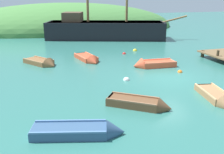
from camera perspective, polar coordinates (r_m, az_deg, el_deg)
ground_plane at (r=16.59m, az=12.82°, el=-0.11°), size 120.00×120.00×0.00m
shore_hill at (r=42.31m, az=-10.15°, el=10.85°), size 36.11×18.87×8.11m
sailing_ship at (r=31.19m, az=-1.74°, el=10.17°), size 16.56×8.10×12.08m
rowboat_near_dock at (r=19.89m, az=-15.46°, el=3.00°), size 2.68×3.10×1.09m
rowboat_center at (r=9.73m, az=-6.56°, el=-12.38°), size 3.62×1.84×0.93m
rowboat_portside at (r=18.89m, az=8.94°, el=2.74°), size 3.25×1.36×1.11m
rowboat_far at (r=20.47m, az=-5.35°, el=3.97°), size 1.74×3.39×1.04m
rowboat_outer_left at (r=13.69m, az=23.01°, el=-4.59°), size 1.54×3.12×0.99m
rowboat_outer_right at (r=11.97m, az=6.81°, el=-6.28°), size 3.02×2.56×0.91m
buoy_orange at (r=17.93m, az=15.22°, el=1.06°), size 0.33×0.33×0.33m
buoy_yellow at (r=24.29m, az=5.25°, el=5.95°), size 0.41×0.41×0.41m
buoy_red at (r=22.86m, az=2.78°, el=5.25°), size 0.32×0.32×0.32m
buoy_white at (r=15.68m, az=3.29°, el=-0.73°), size 0.40×0.40×0.40m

